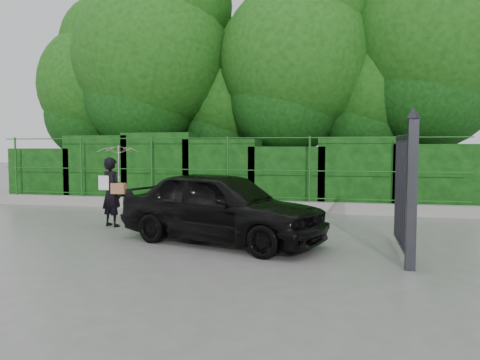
# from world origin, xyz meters

# --- Properties ---
(ground) EXTENTS (80.00, 80.00, 0.00)m
(ground) POSITION_xyz_m (0.00, 0.00, 0.00)
(ground) COLOR gray
(kerb) EXTENTS (14.00, 0.25, 0.30)m
(kerb) POSITION_xyz_m (0.00, 4.50, 0.15)
(kerb) COLOR #9E9E99
(kerb) RESTS_ON ground
(fence) EXTENTS (14.13, 0.06, 1.80)m
(fence) POSITION_xyz_m (0.22, 4.50, 1.20)
(fence) COLOR #1D561A
(fence) RESTS_ON kerb
(hedge) EXTENTS (14.20, 1.20, 2.24)m
(hedge) POSITION_xyz_m (-0.03, 5.50, 1.00)
(hedge) COLOR black
(hedge) RESTS_ON ground
(trees) EXTENTS (17.10, 6.15, 8.08)m
(trees) POSITION_xyz_m (1.14, 7.74, 4.62)
(trees) COLOR black
(trees) RESTS_ON ground
(gate) EXTENTS (0.22, 2.33, 2.36)m
(gate) POSITION_xyz_m (4.60, -0.72, 1.19)
(gate) COLOR black
(gate) RESTS_ON ground
(woman) EXTENTS (0.95, 0.94, 1.85)m
(woman) POSITION_xyz_m (-1.39, 1.34, 1.22)
(woman) COLOR black
(woman) RESTS_ON ground
(car) EXTENTS (4.31, 2.83, 1.36)m
(car) POSITION_xyz_m (1.40, 0.10, 0.68)
(car) COLOR black
(car) RESTS_ON ground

